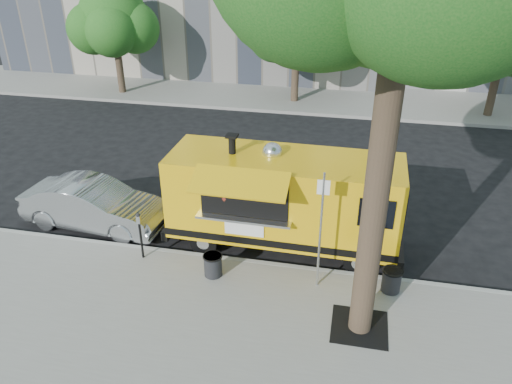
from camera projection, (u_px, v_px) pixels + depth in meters
The scene contains 14 objects.
ground at pixel (266, 247), 13.72m from camera, with size 120.00×120.00×0.00m, color black.
sidewalk at pixel (229, 352), 10.23m from camera, with size 60.00×6.00×0.15m, color gray.
curb at pixel (259, 264), 12.89m from camera, with size 60.00×0.14×0.16m, color #999993.
far_sidewalk at pixel (316, 98), 25.35m from camera, with size 60.00×5.00×0.15m, color gray.
tree_well at pixel (359, 327), 10.76m from camera, with size 1.20×1.20×0.02m, color black.
far_tree_a at pixel (113, 19), 24.39m from camera, with size 3.42×3.42×5.36m.
far_tree_b at pixel (297, 23), 23.07m from camera, with size 3.60×3.60×5.50m.
far_tree_c at pixel (506, 35), 21.23m from camera, with size 3.24×3.24×5.21m.
sign_post at pixel (321, 225), 11.24m from camera, with size 0.28×0.06×3.00m.
parking_meter at pixel (140, 230), 12.64m from camera, with size 0.11×0.11×1.33m.
food_truck at pixel (283, 199), 13.11m from camera, with size 6.35×2.95×3.11m.
sedan at pixel (94, 205), 14.37m from camera, with size 1.47×4.21×1.39m, color #9C9EA2.
trash_bin_left at pixel (213, 264), 12.24m from camera, with size 0.48×0.48×0.58m.
trash_bin_right at pixel (392, 280), 11.71m from camera, with size 0.48×0.48×0.58m.
Camera 1 is at (2.09, -11.21, 7.79)m, focal length 35.00 mm.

